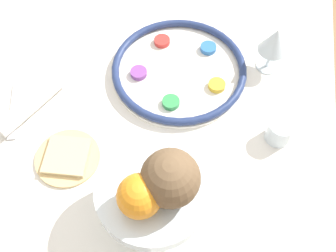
% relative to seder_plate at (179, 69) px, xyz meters
% --- Properties ---
extents(ground_plane, '(8.00, 8.00, 0.00)m').
position_rel_seder_plate_xyz_m(ground_plane, '(0.17, -0.10, -0.73)').
color(ground_plane, '#99704C').
extents(dining_table, '(1.12, 1.02, 0.71)m').
position_rel_seder_plate_xyz_m(dining_table, '(0.17, -0.10, -0.37)').
color(dining_table, white).
rests_on(dining_table, ground_plane).
extents(seder_plate, '(0.36, 0.36, 0.03)m').
position_rel_seder_plate_xyz_m(seder_plate, '(0.00, 0.00, 0.00)').
color(seder_plate, silver).
rests_on(seder_plate, dining_table).
extents(wine_glass, '(0.08, 0.08, 0.13)m').
position_rel_seder_plate_xyz_m(wine_glass, '(-0.07, 0.23, 0.08)').
color(wine_glass, silver).
rests_on(wine_glass, dining_table).
extents(fruit_stand, '(0.22, 0.22, 0.13)m').
position_rel_seder_plate_xyz_m(fruit_stand, '(0.39, 0.02, 0.08)').
color(fruit_stand, silver).
rests_on(fruit_stand, dining_table).
extents(orange_fruit, '(0.08, 0.08, 0.08)m').
position_rel_seder_plate_xyz_m(orange_fruit, '(0.43, 0.01, 0.15)').
color(orange_fruit, orange).
rests_on(orange_fruit, fruit_stand).
extents(coconut, '(0.11, 0.11, 0.11)m').
position_rel_seder_plate_xyz_m(coconut, '(0.39, 0.05, 0.17)').
color(coconut, brown).
rests_on(coconut, fruit_stand).
extents(bread_plate, '(0.15, 0.15, 0.02)m').
position_rel_seder_plate_xyz_m(bread_plate, '(0.31, -0.21, -0.01)').
color(bread_plate, tan).
rests_on(bread_plate, dining_table).
extents(napkin_roll, '(0.20, 0.12, 0.04)m').
position_rel_seder_plate_xyz_m(napkin_roll, '(0.19, -0.34, 0.01)').
color(napkin_roll, white).
rests_on(napkin_roll, dining_table).
extents(cup_near, '(0.06, 0.06, 0.06)m').
position_rel_seder_plate_xyz_m(cup_near, '(0.15, 0.27, 0.01)').
color(cup_near, silver).
rests_on(cup_near, dining_table).
extents(spoon, '(0.17, 0.07, 0.01)m').
position_rel_seder_plate_xyz_m(spoon, '(0.20, -0.38, -0.01)').
color(spoon, silver).
rests_on(spoon, dining_table).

